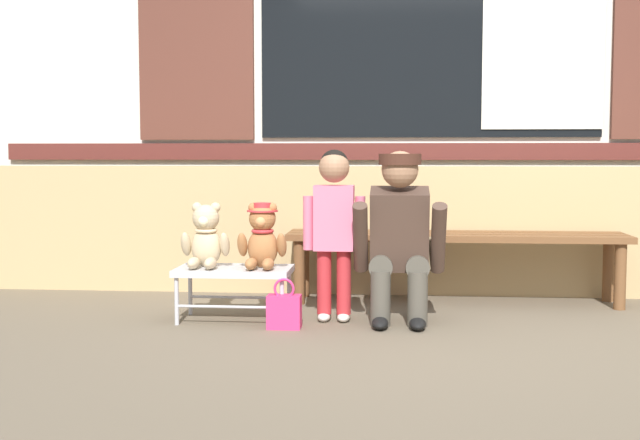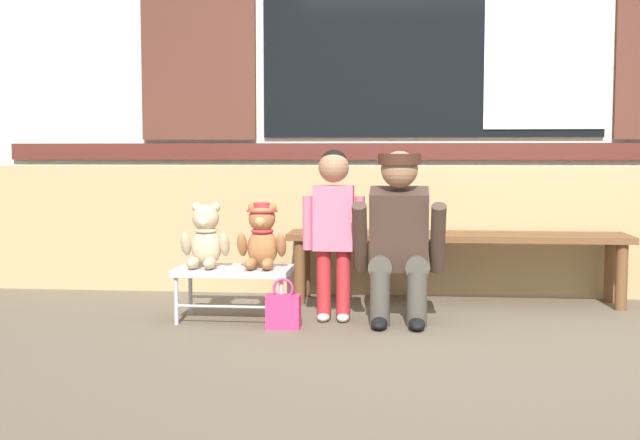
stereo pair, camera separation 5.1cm
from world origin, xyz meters
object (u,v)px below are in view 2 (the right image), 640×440
Objects in this scene: teddy_bear_plain at (206,238)px; handbag_on_ground at (283,311)px; wooden_bench_long at (456,244)px; teddy_bear_with_hat at (262,237)px; adult_crouching at (401,237)px; small_display_bench at (234,273)px; child_standing at (334,216)px.

teddy_bear_plain reaches higher than handbag_on_ground.
wooden_bench_long is 1.32m from handbag_on_ground.
teddy_bear_with_hat is 0.38× the size of adult_crouching.
adult_crouching is at bearing 1.02° from small_display_bench.
child_standing is at bearing 3.05° from teddy_bear_plain.
wooden_bench_long is 1.30m from teddy_bear_with_hat.
teddy_bear_plain and teddy_bear_with_hat have the same top height.
child_standing is 1.01× the size of adult_crouching.
child_standing is (0.40, 0.04, 0.12)m from teddy_bear_with_hat.
child_standing reaches higher than teddy_bear_with_hat.
teddy_bear_with_hat is at bearing -174.60° from child_standing.
adult_crouching is (-0.34, -0.66, 0.11)m from wooden_bench_long.
small_display_bench is 2.35× the size of handbag_on_ground.
handbag_on_ground is at bearing -138.20° from child_standing.
adult_crouching reaches higher than wooden_bench_long.
adult_crouching is at bearing 0.80° from teddy_bear_plain.
teddy_bear_plain is (-0.16, 0.00, 0.20)m from small_display_bench.
small_display_bench is 0.40m from handbag_on_ground.
child_standing reaches higher than wooden_bench_long.
small_display_bench is 0.67× the size of adult_crouching.
teddy_bear_plain is 0.38× the size of child_standing.
small_display_bench is 0.67× the size of child_standing.
adult_crouching reaches higher than small_display_bench.
adult_crouching is 0.76m from handbag_on_ground.
handbag_on_ground is (0.31, -0.18, -0.17)m from small_display_bench.
adult_crouching reaches higher than teddy_bear_plain.
child_standing is (0.56, 0.04, 0.33)m from small_display_bench.
handbag_on_ground is at bearing -162.09° from adult_crouching.
wooden_bench_long is at bearing 41.65° from child_standing.
teddy_bear_plain is 0.62m from handbag_on_ground.
small_display_bench is 1.76× the size of teddy_bear_with_hat.
small_display_bench is at bearing -179.23° from teddy_bear_with_hat.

